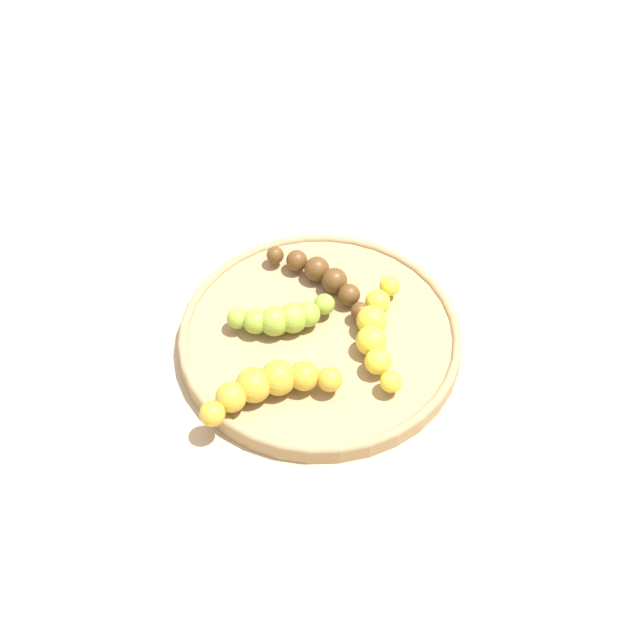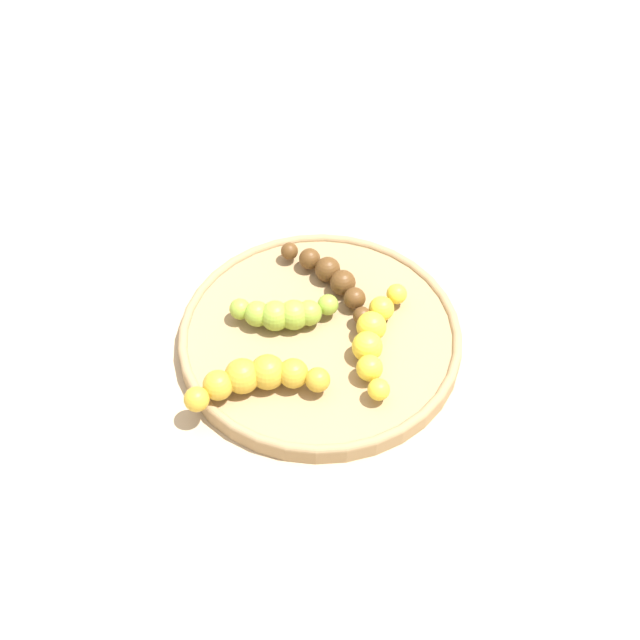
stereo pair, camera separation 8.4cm
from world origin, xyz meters
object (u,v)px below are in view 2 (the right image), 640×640
banana_overripe (332,278)px  banana_green (284,313)px  banana_yellow (375,337)px  banana_spotted (256,378)px  fruit_bowl (320,336)px

banana_overripe → banana_green: size_ratio=1.54×
banana_yellow → banana_spotted: 0.13m
fruit_bowl → banana_yellow: 0.06m
banana_yellow → banana_overripe: bearing=-52.5°
banana_yellow → banana_spotted: (0.04, 0.12, 0.00)m
banana_yellow → banana_green: 0.10m
banana_yellow → banana_green: size_ratio=1.36×
banana_overripe → banana_spotted: size_ratio=1.16×
banana_green → fruit_bowl: bearing=68.4°
banana_yellow → banana_green: bearing=-8.1°
banana_spotted → banana_overripe: bearing=-39.7°
banana_green → banana_overripe: bearing=132.9°
fruit_bowl → banana_spotted: banana_spotted is taller
banana_overripe → banana_green: banana_green is taller
banana_overripe → banana_spotted: banana_spotted is taller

